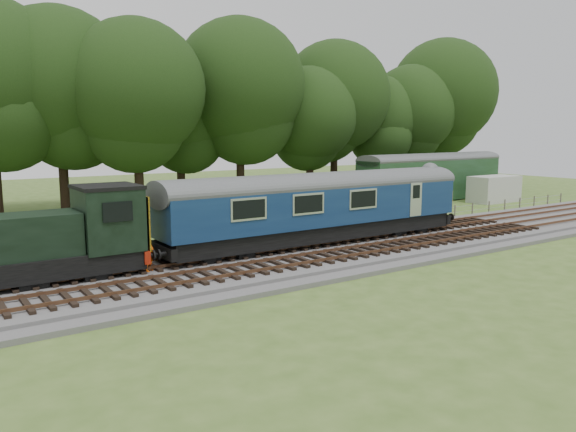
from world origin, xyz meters
TOP-DOWN VIEW (x-y plane):
  - ground at (0.00, 0.00)m, footprint 120.00×120.00m
  - ballast at (0.00, 0.00)m, footprint 70.00×7.00m
  - track_north at (0.00, 1.40)m, footprint 67.20×2.40m
  - track_south at (0.00, -1.60)m, footprint 67.20×2.40m
  - fence at (0.00, 4.50)m, footprint 64.00×0.12m
  - tree_line at (0.00, 22.00)m, footprint 70.00×8.00m
  - dmu_railcar at (3.16, 1.40)m, footprint 18.05×2.86m
  - shunter_loco at (-10.77, 1.40)m, footprint 8.91×2.60m
  - worker at (-6.62, 0.67)m, footprint 0.68×0.66m
  - parked_coach at (24.89, 12.78)m, footprint 16.82×3.73m
  - shed at (15.52, 13.68)m, footprint 3.38×3.38m
  - caravan at (28.81, 8.97)m, footprint 4.84×2.44m

SIDE VIEW (x-z plane):
  - ground at x=0.00m, z-range 0.00..0.00m
  - fence at x=0.00m, z-range -0.50..0.50m
  - tree_line at x=0.00m, z-range -9.00..9.00m
  - ballast at x=0.00m, z-range 0.00..0.35m
  - track_north at x=0.00m, z-range 0.31..0.52m
  - track_south at x=0.00m, z-range 0.31..0.52m
  - worker at x=-6.62m, z-range 0.35..1.93m
  - caravan at x=28.81m, z-range 0.00..2.35m
  - shed at x=15.52m, z-range 0.02..2.45m
  - shunter_loco at x=-10.77m, z-range 0.29..3.66m
  - parked_coach at x=24.89m, z-range 0.26..4.53m
  - dmu_railcar at x=3.16m, z-range 0.67..4.54m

